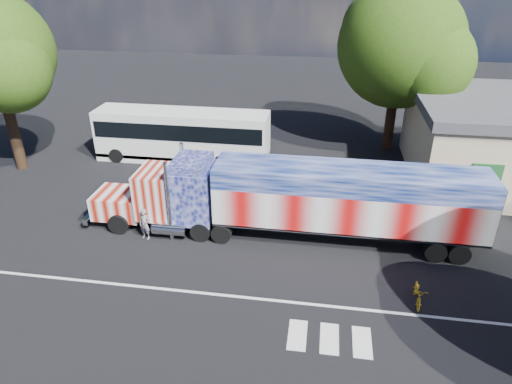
# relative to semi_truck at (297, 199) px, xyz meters

# --- Properties ---
(ground) EXTENTS (100.00, 100.00, 0.00)m
(ground) POSITION_rel_semi_truck_xyz_m (-2.18, -2.05, -2.18)
(ground) COLOR black
(lane_markings) EXTENTS (30.00, 2.67, 0.01)m
(lane_markings) POSITION_rel_semi_truck_xyz_m (-0.47, -5.82, -2.18)
(lane_markings) COLOR silver
(lane_markings) RESTS_ON ground
(semi_truck) EXTENTS (19.90, 3.14, 4.24)m
(semi_truck) POSITION_rel_semi_truck_xyz_m (0.00, 0.00, 0.00)
(semi_truck) COLOR black
(semi_truck) RESTS_ON ground
(coach_bus) EXTENTS (11.95, 2.78, 3.48)m
(coach_bus) POSITION_rel_semi_truck_xyz_m (-8.57, 8.89, -0.38)
(coach_bus) COLOR silver
(coach_bus) RESTS_ON ground
(woman) EXTENTS (0.67, 0.53, 1.63)m
(woman) POSITION_rel_semi_truck_xyz_m (-7.48, -1.32, -1.37)
(woman) COLOR slate
(woman) RESTS_ON ground
(bicycle) EXTENTS (0.68, 1.67, 0.86)m
(bicycle) POSITION_rel_semi_truck_xyz_m (5.37, -4.19, -1.75)
(bicycle) COLOR gold
(bicycle) RESTS_ON ground
(tree_ne_a) EXTENTS (8.86, 8.43, 11.68)m
(tree_ne_a) POSITION_rel_semi_truck_xyz_m (5.92, 13.06, 5.23)
(tree_ne_a) COLOR black
(tree_ne_a) RESTS_ON ground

